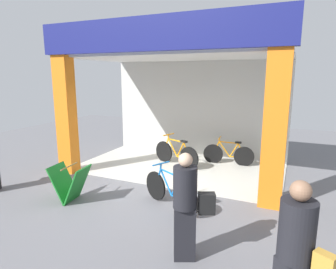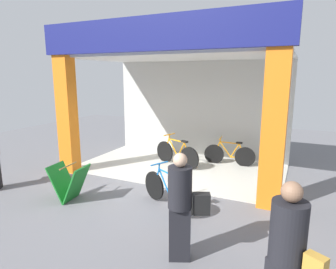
{
  "view_description": "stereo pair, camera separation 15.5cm",
  "coord_description": "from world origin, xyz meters",
  "px_view_note": "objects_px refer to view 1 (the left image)",
  "views": [
    {
      "loc": [
        3.04,
        -6.03,
        2.69
      ],
      "look_at": [
        0.0,
        0.8,
        1.15
      ],
      "focal_mm": 30.96,
      "sensor_mm": 36.0,
      "label": 1
    },
    {
      "loc": [
        3.18,
        -5.96,
        2.69
      ],
      "look_at": [
        0.0,
        0.8,
        1.15
      ],
      "focal_mm": 30.96,
      "sensor_mm": 36.0,
      "label": 2
    }
  ],
  "objects_px": {
    "bicycle_inside_1": "(228,154)",
    "sandwich_board_sign": "(70,183)",
    "bicycle_parked_0": "(170,191)",
    "pedestrian_0": "(186,205)",
    "pedestrian_1": "(296,254)",
    "bicycle_inside_0": "(176,154)"
  },
  "relations": [
    {
      "from": "sandwich_board_sign",
      "to": "pedestrian_1",
      "type": "height_order",
      "value": "pedestrian_1"
    },
    {
      "from": "bicycle_parked_0",
      "to": "sandwich_board_sign",
      "type": "distance_m",
      "value": 2.17
    },
    {
      "from": "pedestrian_0",
      "to": "bicycle_inside_1",
      "type": "bearing_deg",
      "value": 95.08
    },
    {
      "from": "bicycle_inside_0",
      "to": "pedestrian_1",
      "type": "height_order",
      "value": "pedestrian_1"
    },
    {
      "from": "bicycle_inside_0",
      "to": "pedestrian_1",
      "type": "distance_m",
      "value": 5.84
    },
    {
      "from": "sandwich_board_sign",
      "to": "pedestrian_1",
      "type": "xyz_separation_m",
      "value": [
        4.44,
        -1.53,
        0.47
      ]
    },
    {
      "from": "sandwich_board_sign",
      "to": "pedestrian_0",
      "type": "relative_size",
      "value": 0.5
    },
    {
      "from": "sandwich_board_sign",
      "to": "pedestrian_0",
      "type": "height_order",
      "value": "pedestrian_0"
    },
    {
      "from": "bicycle_inside_1",
      "to": "sandwich_board_sign",
      "type": "relative_size",
      "value": 1.86
    },
    {
      "from": "pedestrian_1",
      "to": "bicycle_inside_0",
      "type": "bearing_deg",
      "value": 124.71
    },
    {
      "from": "bicycle_parked_0",
      "to": "pedestrian_0",
      "type": "bearing_deg",
      "value": -58.63
    },
    {
      "from": "bicycle_inside_1",
      "to": "bicycle_parked_0",
      "type": "relative_size",
      "value": 1.04
    },
    {
      "from": "bicycle_inside_0",
      "to": "sandwich_board_sign",
      "type": "relative_size",
      "value": 1.96
    },
    {
      "from": "sandwich_board_sign",
      "to": "pedestrian_0",
      "type": "bearing_deg",
      "value": -16.17
    },
    {
      "from": "bicycle_inside_1",
      "to": "pedestrian_1",
      "type": "xyz_separation_m",
      "value": [
        1.89,
        -5.49,
        0.53
      ]
    },
    {
      "from": "bicycle_inside_0",
      "to": "bicycle_parked_0",
      "type": "relative_size",
      "value": 1.1
    },
    {
      "from": "bicycle_inside_0",
      "to": "pedestrian_1",
      "type": "xyz_separation_m",
      "value": [
        3.31,
        -4.78,
        0.5
      ]
    },
    {
      "from": "bicycle_inside_0",
      "to": "pedestrian_0",
      "type": "height_order",
      "value": "pedestrian_0"
    },
    {
      "from": "bicycle_inside_0",
      "to": "pedestrian_1",
      "type": "relative_size",
      "value": 0.96
    },
    {
      "from": "bicycle_inside_0",
      "to": "bicycle_parked_0",
      "type": "height_order",
      "value": "bicycle_inside_0"
    },
    {
      "from": "bicycle_inside_0",
      "to": "sandwich_board_sign",
      "type": "xyz_separation_m",
      "value": [
        -1.12,
        -3.26,
        0.03
      ]
    },
    {
      "from": "bicycle_parked_0",
      "to": "sandwich_board_sign",
      "type": "xyz_separation_m",
      "value": [
        -2.09,
        -0.6,
        0.05
      ]
    }
  ]
}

